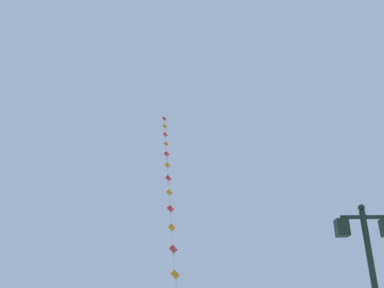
# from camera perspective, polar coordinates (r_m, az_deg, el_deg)

# --- Properties ---
(twin_lantern_lamp_post) EXTENTS (1.33, 0.28, 4.53)m
(twin_lantern_lamp_post) POSITION_cam_1_polar(r_m,az_deg,el_deg) (10.45, 23.51, -14.99)
(twin_lantern_lamp_post) COLOR #1E2D23
(twin_lantern_lamp_post) RESTS_ON ground_plane
(kite_train) EXTENTS (2.85, 17.38, 20.20)m
(kite_train) POSITION_cam_1_polar(r_m,az_deg,el_deg) (28.06, -3.22, -5.72)
(kite_train) COLOR brown
(kite_train) RESTS_ON ground_plane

